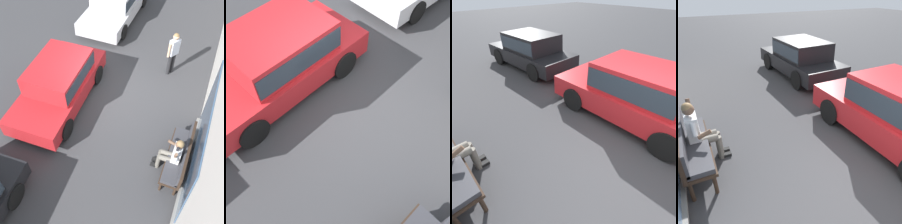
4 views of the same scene
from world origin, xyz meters
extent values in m
plane|color=#38383A|center=(0.00, 0.00, 0.00)|extent=(60.00, 60.00, 0.00)
cylinder|color=#332319|center=(1.02, 2.61, 0.22)|extent=(0.07, 0.07, 0.43)
cylinder|color=black|center=(-3.27, -0.67, 0.32)|extent=(0.64, 0.19, 0.64)
cube|color=red|center=(0.84, -1.42, 0.55)|extent=(4.18, 1.89, 0.58)
cube|color=red|center=(0.68, -1.42, 1.18)|extent=(2.19, 1.61, 0.68)
cube|color=#28333D|center=(0.68, -1.42, 1.18)|extent=(2.15, 1.65, 0.48)
cylinder|color=black|center=(2.09, -0.54, 0.34)|extent=(0.68, 0.20, 0.68)
cylinder|color=black|center=(-0.46, -0.62, 0.34)|extent=(0.68, 0.20, 0.68)
cylinder|color=black|center=(-0.41, -2.30, 0.34)|extent=(0.68, 0.20, 0.68)
camera|label=1|loc=(6.24, 2.60, 7.24)|focal=45.00mm
camera|label=2|loc=(2.81, 2.60, 5.08)|focal=45.00mm
camera|label=3|loc=(-0.87, 2.60, 3.03)|focal=28.00mm
camera|label=4|loc=(-1.97, 2.60, 3.21)|focal=35.00mm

